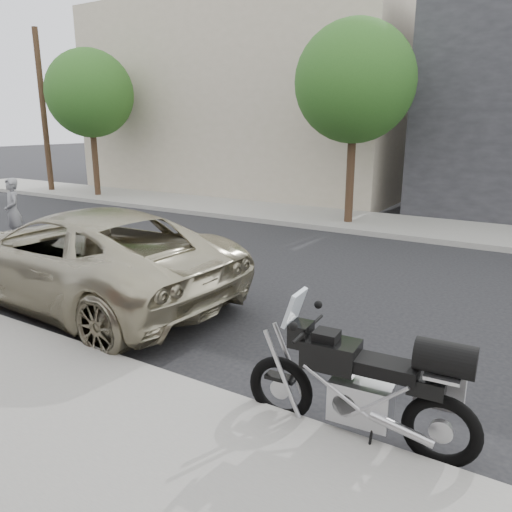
# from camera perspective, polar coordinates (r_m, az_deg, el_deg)

# --- Properties ---
(ground) EXTENTS (120.00, 120.00, 0.00)m
(ground) POSITION_cam_1_polar(r_m,az_deg,el_deg) (9.30, 8.21, -4.29)
(ground) COLOR black
(ground) RESTS_ON ground
(far_sidewalk) EXTENTS (44.00, 3.00, 0.15)m
(far_sidewalk) POSITION_cam_1_polar(r_m,az_deg,el_deg) (15.27, 18.15, 3.04)
(far_sidewalk) COLOR gray
(far_sidewalk) RESTS_ON ground
(far_building_cream) EXTENTS (14.00, 11.00, 8.00)m
(far_building_cream) POSITION_cam_1_polar(r_m,az_deg,el_deg) (24.93, 1.90, 17.21)
(far_building_cream) COLOR #A29781
(far_building_cream) RESTS_ON ground
(street_tree_mid) EXTENTS (3.40, 3.40, 5.70)m
(street_tree_mid) POSITION_cam_1_polar(r_m,az_deg,el_deg) (15.13, 11.22, 18.89)
(street_tree_mid) COLOR #3A281A
(street_tree_mid) RESTS_ON far_sidewalk
(street_tree_right) EXTENTS (3.40, 3.40, 5.70)m
(street_tree_right) POSITION_cam_1_polar(r_m,az_deg,el_deg) (21.68, -18.47, 17.18)
(street_tree_right) COLOR #3A281A
(street_tree_right) RESTS_ON far_sidewalk
(utility_pole) EXTENTS (0.24, 0.24, 6.70)m
(utility_pole) POSITION_cam_1_polar(r_m,az_deg,el_deg) (24.01, -23.12, 14.96)
(utility_pole) COLOR #3A281A
(utility_pole) RESTS_ON far_sidewalk
(motorcycle) EXTENTS (2.32, 0.85, 1.47)m
(motorcycle) POSITION_cam_1_polar(r_m,az_deg,el_deg) (5.03, 13.22, -14.17)
(motorcycle) COLOR black
(motorcycle) RESTS_ON ground
(minivan) EXTENTS (6.04, 3.04, 1.64)m
(minivan) POSITION_cam_1_polar(r_m,az_deg,el_deg) (9.13, -19.33, 0.01)
(minivan) COLOR tan
(minivan) RESTS_ON ground
(pedestrian) EXTENTS (0.73, 0.60, 1.71)m
(pedestrian) POSITION_cam_1_polar(r_m,az_deg,el_deg) (14.09, -25.99, 4.55)
(pedestrian) COLOR gray
(pedestrian) RESTS_ON ground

